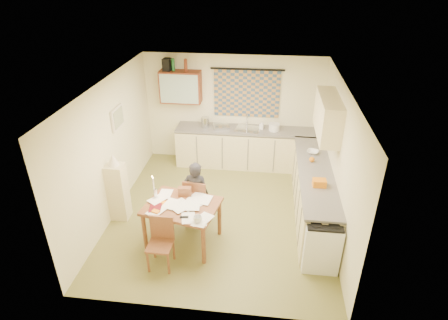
# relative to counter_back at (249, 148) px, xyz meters

# --- Properties ---
(floor) EXTENTS (4.00, 4.50, 0.02)m
(floor) POSITION_rel_counter_back_xyz_m (-0.40, -1.95, -0.46)
(floor) COLOR olive
(floor) RESTS_ON ground
(ceiling) EXTENTS (4.00, 4.50, 0.02)m
(ceiling) POSITION_rel_counter_back_xyz_m (-0.40, -1.95, 2.06)
(ceiling) COLOR white
(ceiling) RESTS_ON floor
(wall_back) EXTENTS (4.00, 0.02, 2.50)m
(wall_back) POSITION_rel_counter_back_xyz_m (-0.40, 0.31, 0.80)
(wall_back) COLOR beige
(wall_back) RESTS_ON floor
(wall_front) EXTENTS (4.00, 0.02, 2.50)m
(wall_front) POSITION_rel_counter_back_xyz_m (-0.40, -4.21, 0.80)
(wall_front) COLOR beige
(wall_front) RESTS_ON floor
(wall_left) EXTENTS (0.02, 4.50, 2.50)m
(wall_left) POSITION_rel_counter_back_xyz_m (-2.41, -1.95, 0.80)
(wall_left) COLOR beige
(wall_left) RESTS_ON floor
(wall_right) EXTENTS (0.02, 4.50, 2.50)m
(wall_right) POSITION_rel_counter_back_xyz_m (1.61, -1.95, 0.80)
(wall_right) COLOR beige
(wall_right) RESTS_ON floor
(window_blind) EXTENTS (1.45, 0.03, 1.05)m
(window_blind) POSITION_rel_counter_back_xyz_m (-0.10, 0.27, 1.20)
(window_blind) COLOR #334F6F
(window_blind) RESTS_ON wall_back
(curtain_rod) EXTENTS (1.60, 0.04, 0.04)m
(curtain_rod) POSITION_rel_counter_back_xyz_m (-0.10, 0.25, 1.75)
(curtain_rod) COLOR black
(curtain_rod) RESTS_ON wall_back
(wall_cabinet) EXTENTS (0.90, 0.34, 0.70)m
(wall_cabinet) POSITION_rel_counter_back_xyz_m (-1.55, 0.13, 1.35)
(wall_cabinet) COLOR #5F2512
(wall_cabinet) RESTS_ON wall_back
(wall_cabinet_glass) EXTENTS (0.84, 0.02, 0.64)m
(wall_cabinet_glass) POSITION_rel_counter_back_xyz_m (-1.55, -0.04, 1.35)
(wall_cabinet_glass) COLOR #99B2A5
(wall_cabinet_glass) RESTS_ON wall_back
(upper_cabinet_right) EXTENTS (0.34, 1.30, 0.70)m
(upper_cabinet_right) POSITION_rel_counter_back_xyz_m (1.43, -1.40, 1.40)
(upper_cabinet_right) COLOR beige
(upper_cabinet_right) RESTS_ON wall_right
(framed_print) EXTENTS (0.04, 0.50, 0.40)m
(framed_print) POSITION_rel_counter_back_xyz_m (-2.37, -1.55, 1.25)
(framed_print) COLOR beige
(framed_print) RESTS_ON wall_left
(print_canvas) EXTENTS (0.01, 0.42, 0.32)m
(print_canvas) POSITION_rel_counter_back_xyz_m (-2.34, -1.55, 1.25)
(print_canvas) COLOR beige
(print_canvas) RESTS_ON wall_left
(counter_back) EXTENTS (3.30, 0.62, 0.92)m
(counter_back) POSITION_rel_counter_back_xyz_m (0.00, 0.00, 0.00)
(counter_back) COLOR beige
(counter_back) RESTS_ON floor
(counter_right) EXTENTS (0.62, 2.95, 0.92)m
(counter_right) POSITION_rel_counter_back_xyz_m (1.30, -1.72, -0.00)
(counter_right) COLOR beige
(counter_right) RESTS_ON floor
(stove) EXTENTS (0.55, 0.55, 0.85)m
(stove) POSITION_rel_counter_back_xyz_m (1.30, -3.08, -0.03)
(stove) COLOR white
(stove) RESTS_ON floor
(sink) EXTENTS (0.62, 0.54, 0.10)m
(sink) POSITION_rel_counter_back_xyz_m (-0.04, 0.00, 0.43)
(sink) COLOR silver
(sink) RESTS_ON counter_back
(tap) EXTENTS (0.04, 0.04, 0.28)m
(tap) POSITION_rel_counter_back_xyz_m (-0.07, 0.18, 0.61)
(tap) COLOR silver
(tap) RESTS_ON counter_back
(dish_rack) EXTENTS (0.42, 0.38, 0.06)m
(dish_rack) POSITION_rel_counter_back_xyz_m (-0.64, -0.00, 0.50)
(dish_rack) COLOR silver
(dish_rack) RESTS_ON counter_back
(kettle) EXTENTS (0.21, 0.21, 0.24)m
(kettle) POSITION_rel_counter_back_xyz_m (-1.00, 0.00, 0.59)
(kettle) COLOR silver
(kettle) RESTS_ON counter_back
(mixing_bowl) EXTENTS (0.31, 0.31, 0.16)m
(mixing_bowl) POSITION_rel_counter_back_xyz_m (0.55, 0.00, 0.55)
(mixing_bowl) COLOR white
(mixing_bowl) RESTS_ON counter_back
(soap_bottle) EXTENTS (0.13, 0.13, 0.19)m
(soap_bottle) POSITION_rel_counter_back_xyz_m (0.27, 0.05, 0.56)
(soap_bottle) COLOR white
(soap_bottle) RESTS_ON counter_back
(bowl) EXTENTS (0.35, 0.35, 0.05)m
(bowl) POSITION_rel_counter_back_xyz_m (1.30, -1.02, 0.50)
(bowl) COLOR white
(bowl) RESTS_ON counter_right
(orange_bag) EXTENTS (0.23, 0.17, 0.12)m
(orange_bag) POSITION_rel_counter_back_xyz_m (1.30, -2.23, 0.53)
(orange_bag) COLOR orange
(orange_bag) RESTS_ON counter_right
(fruit_orange) EXTENTS (0.10, 0.10, 0.10)m
(fruit_orange) POSITION_rel_counter_back_xyz_m (1.25, -1.39, 0.52)
(fruit_orange) COLOR orange
(fruit_orange) RESTS_ON counter_right
(speaker) EXTENTS (0.18, 0.21, 0.26)m
(speaker) POSITION_rel_counter_back_xyz_m (-1.82, 0.13, 1.83)
(speaker) COLOR black
(speaker) RESTS_ON wall_cabinet
(bottle_green) EXTENTS (0.09, 0.09, 0.26)m
(bottle_green) POSITION_rel_counter_back_xyz_m (-1.69, 0.13, 1.83)
(bottle_green) COLOR #195926
(bottle_green) RESTS_ON wall_cabinet
(bottle_brown) EXTENTS (0.07, 0.07, 0.26)m
(bottle_brown) POSITION_rel_counter_back_xyz_m (-1.41, 0.13, 1.83)
(bottle_brown) COLOR #5F2512
(bottle_brown) RESTS_ON wall_cabinet
(dining_table) EXTENTS (1.30, 1.09, 0.75)m
(dining_table) POSITION_rel_counter_back_xyz_m (-0.93, -2.81, -0.07)
(dining_table) COLOR brown
(dining_table) RESTS_ON floor
(chair_far) EXTENTS (0.47, 0.47, 0.92)m
(chair_far) POSITION_rel_counter_back_xyz_m (-0.78, -2.23, -0.17)
(chair_far) COLOR brown
(chair_far) RESTS_ON floor
(chair_near) EXTENTS (0.38, 0.38, 0.83)m
(chair_near) POSITION_rel_counter_back_xyz_m (-1.15, -3.41, -0.19)
(chair_near) COLOR brown
(chair_near) RESTS_ON floor
(person) EXTENTS (0.53, 0.40, 1.26)m
(person) POSITION_rel_counter_back_xyz_m (-0.79, -2.29, 0.18)
(person) COLOR black
(person) RESTS_ON floor
(shelf_stand) EXTENTS (0.32, 0.30, 1.11)m
(shelf_stand) POSITION_rel_counter_back_xyz_m (-2.24, -2.27, 0.10)
(shelf_stand) COLOR beige
(shelf_stand) RESTS_ON floor
(lampshade) EXTENTS (0.20, 0.20, 0.22)m
(lampshade) POSITION_rel_counter_back_xyz_m (-2.24, -2.27, 0.77)
(lampshade) COLOR beige
(lampshade) RESTS_ON shelf_stand
(letter_rack) EXTENTS (0.23, 0.12, 0.16)m
(letter_rack) POSITION_rel_counter_back_xyz_m (-0.94, -2.53, 0.38)
(letter_rack) COLOR brown
(letter_rack) RESTS_ON dining_table
(mug) EXTENTS (0.17, 0.17, 0.11)m
(mug) POSITION_rel_counter_back_xyz_m (-0.59, -3.22, 0.35)
(mug) COLOR white
(mug) RESTS_ON dining_table
(magazine) EXTENTS (0.25, 0.30, 0.02)m
(magazine) POSITION_rel_counter_back_xyz_m (-1.42, -2.98, 0.31)
(magazine) COLOR maroon
(magazine) RESTS_ON dining_table
(book) EXTENTS (0.22, 0.26, 0.02)m
(book) POSITION_rel_counter_back_xyz_m (-1.37, -2.84, 0.31)
(book) COLOR orange
(book) RESTS_ON dining_table
(orange_box) EXTENTS (0.14, 0.11, 0.04)m
(orange_box) POSITION_rel_counter_back_xyz_m (-1.29, -3.07, 0.32)
(orange_box) COLOR orange
(orange_box) RESTS_ON dining_table
(eyeglasses) EXTENTS (0.13, 0.06, 0.02)m
(eyeglasses) POSITION_rel_counter_back_xyz_m (-0.82, -3.14, 0.31)
(eyeglasses) COLOR black
(eyeglasses) RESTS_ON dining_table
(candle_holder) EXTENTS (0.07, 0.07, 0.18)m
(candle_holder) POSITION_rel_counter_back_xyz_m (-1.41, -2.67, 0.39)
(candle_holder) COLOR silver
(candle_holder) RESTS_ON dining_table
(candle) EXTENTS (0.03, 0.03, 0.22)m
(candle) POSITION_rel_counter_back_xyz_m (-1.42, -2.68, 0.59)
(candle) COLOR white
(candle) RESTS_ON dining_table
(candle_flame) EXTENTS (0.02, 0.02, 0.02)m
(candle_flame) POSITION_rel_counter_back_xyz_m (-1.44, -2.66, 0.71)
(candle_flame) COLOR #FFCC66
(candle_flame) RESTS_ON dining_table
(papers) EXTENTS (1.18, 1.00, 0.03)m
(papers) POSITION_rel_counter_back_xyz_m (-0.86, -2.87, 0.31)
(papers) COLOR white
(papers) RESTS_ON dining_table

